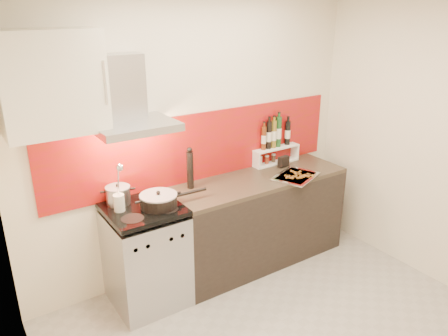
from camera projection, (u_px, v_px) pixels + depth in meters
back_wall at (197, 139)px, 4.02m from camera, size 3.40×0.02×2.60m
left_wall at (35, 268)px, 2.05m from camera, size 0.02×2.80×2.60m
right_wall at (446, 146)px, 3.81m from camera, size 0.02×2.80×2.60m
backsplash at (203, 146)px, 4.07m from camera, size 3.00×0.02×0.64m
range_stove at (146, 257)px, 3.72m from camera, size 0.60×0.60×0.91m
counter at (257, 220)px, 4.35m from camera, size 1.80×0.60×0.90m
range_hood at (128, 103)px, 3.38m from camera, size 0.62×0.50×0.61m
upper_cabinet at (51, 83)px, 3.01m from camera, size 0.70×0.35×0.72m
stock_pot at (118, 195)px, 3.60m from camera, size 0.20×0.20×0.17m
saute_pan at (159, 200)px, 3.55m from camera, size 0.60×0.31×0.14m
utensil_jar at (119, 198)px, 3.45m from camera, size 0.09×0.13×0.43m
pepper_mill at (190, 169)px, 3.89m from camera, size 0.06×0.06×0.39m
step_shelf at (275, 144)px, 4.50m from camera, size 0.54×0.15×0.49m
caddy_box at (283, 161)px, 4.44m from camera, size 0.13×0.07×0.10m
baking_tray at (296, 176)px, 4.18m from camera, size 0.52×0.47×0.03m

